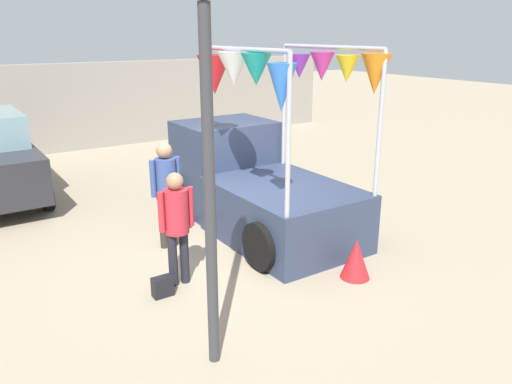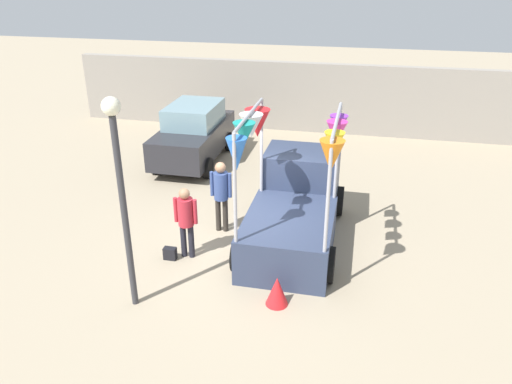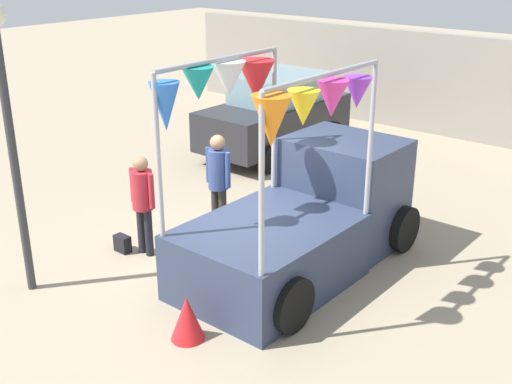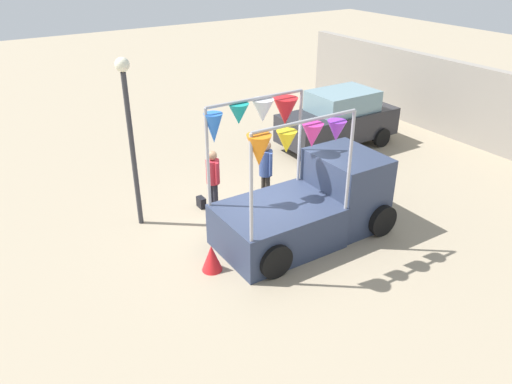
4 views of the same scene
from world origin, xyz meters
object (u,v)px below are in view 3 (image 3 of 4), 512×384
(vendor_truck, at_px, (308,208))
(person_vendor, at_px, (218,175))
(street_lamp, at_px, (7,113))
(parked_car, at_px, (276,114))
(person_customer, at_px, (143,196))
(folded_kite_bundle_crimson, at_px, (187,318))
(handbag, at_px, (122,244))

(vendor_truck, xyz_separation_m, person_vendor, (-1.76, -0.13, 0.17))
(vendor_truck, relative_size, street_lamp, 1.00)
(parked_car, relative_size, street_lamp, 0.99)
(vendor_truck, xyz_separation_m, person_customer, (-2.18, -1.43, 0.09))
(vendor_truck, relative_size, folded_kite_bundle_crimson, 6.79)
(vendor_truck, bearing_deg, person_customer, -146.77)
(person_customer, xyz_separation_m, handbag, (-0.35, -0.20, -0.87))
(person_customer, distance_m, street_lamp, 2.49)
(handbag, distance_m, street_lamp, 2.98)
(vendor_truck, bearing_deg, person_vendor, -175.91)
(person_vendor, bearing_deg, parked_car, 116.51)
(person_vendor, xyz_separation_m, street_lamp, (-0.86, -3.13, 1.55))
(parked_car, bearing_deg, street_lamp, -80.10)
(vendor_truck, distance_m, person_vendor, 1.77)
(vendor_truck, xyz_separation_m, parked_car, (-3.92, 4.21, 0.03))
(handbag, bearing_deg, street_lamp, -93.12)
(parked_car, distance_m, folded_kite_bundle_crimson, 8.00)
(street_lamp, bearing_deg, person_customer, 76.48)
(folded_kite_bundle_crimson, bearing_deg, handbag, 157.64)
(parked_car, height_order, person_vendor, parked_car)
(parked_car, distance_m, person_customer, 5.90)
(person_customer, distance_m, person_vendor, 1.37)
(street_lamp, bearing_deg, vendor_truck, 51.16)
(parked_car, bearing_deg, vendor_truck, -47.01)
(person_customer, xyz_separation_m, folded_kite_bundle_crimson, (2.25, -1.27, -0.71))
(parked_car, bearing_deg, person_customer, -72.84)
(handbag, relative_size, folded_kite_bundle_crimson, 0.47)
(parked_car, height_order, folded_kite_bundle_crimson, parked_car)
(person_vendor, bearing_deg, street_lamp, -105.37)
(street_lamp, bearing_deg, parked_car, 99.90)
(person_customer, height_order, handbag, person_customer)
(parked_car, distance_m, street_lamp, 7.76)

